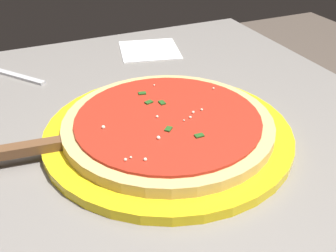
{
  "coord_description": "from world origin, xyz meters",
  "views": [
    {
      "loc": [
        0.42,
        -0.24,
        1.11
      ],
      "look_at": [
        -0.05,
        -0.03,
        0.8
      ],
      "focal_mm": 44.39,
      "sensor_mm": 36.0,
      "label": 1
    }
  ],
  "objects_px": {
    "pizza": "(168,124)",
    "fork": "(2,72)",
    "pizza_server": "(48,146)",
    "serving_plate": "(168,133)",
    "napkin_folded_right": "(149,50)"
  },
  "relations": [
    {
      "from": "serving_plate",
      "to": "napkin_folded_right",
      "type": "distance_m",
      "value": 0.35
    },
    {
      "from": "pizza",
      "to": "pizza_server",
      "type": "xyz_separation_m",
      "value": [
        -0.02,
        -0.17,
        -0.0
      ]
    },
    {
      "from": "pizza",
      "to": "pizza_server",
      "type": "height_order",
      "value": "pizza"
    },
    {
      "from": "serving_plate",
      "to": "napkin_folded_right",
      "type": "xyz_separation_m",
      "value": [
        -0.33,
        0.1,
        -0.01
      ]
    },
    {
      "from": "pizza_server",
      "to": "fork",
      "type": "height_order",
      "value": "pizza_server"
    },
    {
      "from": "pizza",
      "to": "serving_plate",
      "type": "bearing_deg",
      "value": 94.47
    },
    {
      "from": "pizza",
      "to": "fork",
      "type": "distance_m",
      "value": 0.39
    },
    {
      "from": "pizza_server",
      "to": "fork",
      "type": "bearing_deg",
      "value": -174.13
    },
    {
      "from": "fork",
      "to": "pizza",
      "type": "bearing_deg",
      "value": 30.67
    },
    {
      "from": "serving_plate",
      "to": "pizza_server",
      "type": "distance_m",
      "value": 0.17
    },
    {
      "from": "serving_plate",
      "to": "fork",
      "type": "distance_m",
      "value": 0.39
    },
    {
      "from": "pizza",
      "to": "pizza_server",
      "type": "distance_m",
      "value": 0.17
    },
    {
      "from": "pizza",
      "to": "fork",
      "type": "height_order",
      "value": "pizza"
    },
    {
      "from": "pizza",
      "to": "fork",
      "type": "xyz_separation_m",
      "value": [
        -0.34,
        -0.2,
        -0.02
      ]
    },
    {
      "from": "pizza_server",
      "to": "fork",
      "type": "distance_m",
      "value": 0.32
    }
  ]
}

